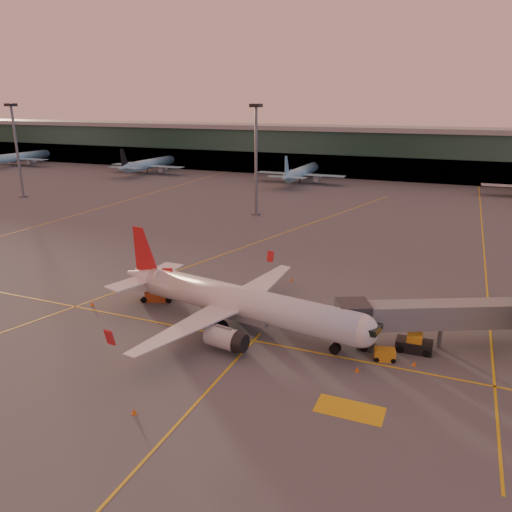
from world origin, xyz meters
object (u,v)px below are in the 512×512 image
at_px(catering_truck, 156,283).
at_px(pushback_tug, 414,344).
at_px(gpu_cart, 385,355).
at_px(main_airplane, 237,302).

height_order(catering_truck, pushback_tug, catering_truck).
height_order(gpu_cart, pushback_tug, pushback_tug).
xyz_separation_m(main_airplane, pushback_tug, (20.09, 2.28, -2.63)).
bearing_deg(catering_truck, main_airplane, -37.14).
bearing_deg(catering_truck, gpu_cart, -30.15).
distance_m(main_airplane, catering_truck, 14.69).
relative_size(main_airplane, gpu_cart, 14.35).
distance_m(gpu_cart, pushback_tug, 4.20).
bearing_deg(pushback_tug, gpu_cart, -130.00).
distance_m(catering_truck, pushback_tug, 34.26).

